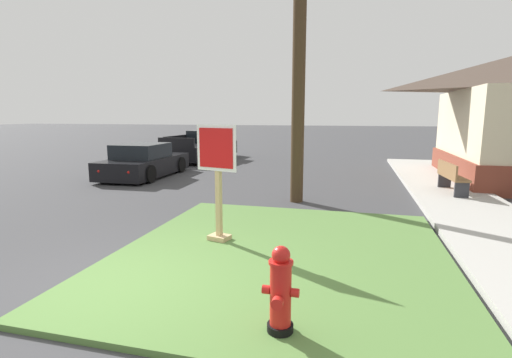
# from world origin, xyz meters

# --- Properties ---
(ground_plane) EXTENTS (160.00, 160.00, 0.00)m
(ground_plane) POSITION_xyz_m (0.00, 0.00, 0.00)
(ground_plane) COLOR #3D3D3F
(grass_corner_patch) EXTENTS (5.29, 5.84, 0.08)m
(grass_corner_patch) POSITION_xyz_m (1.96, 1.81, 0.04)
(grass_corner_patch) COLOR #567F3D
(grass_corner_patch) RESTS_ON ground
(sidewalk_strip) EXTENTS (2.20, 18.83, 0.12)m
(sidewalk_strip) POSITION_xyz_m (5.81, 6.52, 0.06)
(sidewalk_strip) COLOR #B2AFA8
(sidewalk_strip) RESTS_ON ground
(fire_hydrant) EXTENTS (0.38, 0.34, 0.92)m
(fire_hydrant) POSITION_xyz_m (2.38, -0.48, 0.52)
(fire_hydrant) COLOR black
(fire_hydrant) RESTS_ON grass_corner_patch
(stop_sign) EXTENTS (0.78, 0.36, 2.06)m
(stop_sign) POSITION_xyz_m (0.76, 2.12, 1.10)
(stop_sign) COLOR tan
(stop_sign) RESTS_ON grass_corner_patch
(manhole_cover) EXTENTS (0.70, 0.70, 0.02)m
(manhole_cover) POSITION_xyz_m (-0.13, 3.91, 0.01)
(manhole_cover) COLOR black
(manhole_cover) RESTS_ON ground
(parked_sedan_black) EXTENTS (2.03, 4.14, 1.25)m
(parked_sedan_black) POSITION_xyz_m (-4.55, 8.56, 0.54)
(parked_sedan_black) COLOR black
(parked_sedan_black) RESTS_ON ground
(pickup_truck_black) EXTENTS (2.35, 5.34, 1.48)m
(pickup_truck_black) POSITION_xyz_m (-4.58, 14.26, 0.62)
(pickup_truck_black) COLOR black
(pickup_truck_black) RESTS_ON ground
(street_bench) EXTENTS (0.52, 1.68, 0.85)m
(street_bench) POSITION_xyz_m (5.75, 7.63, 0.59)
(street_bench) COLOR brown
(street_bench) RESTS_ON sidewalk_strip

